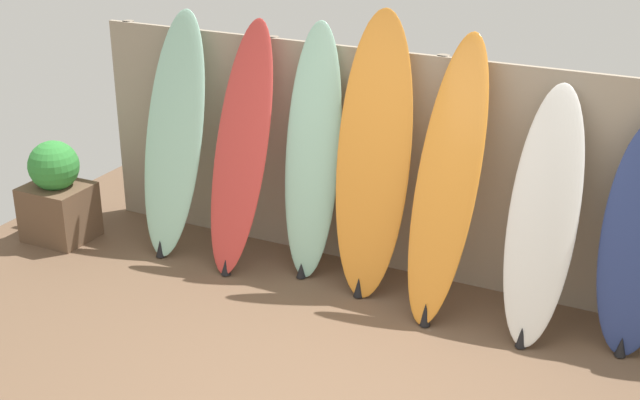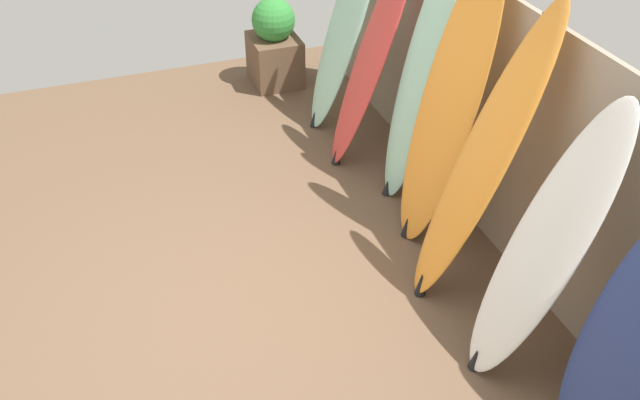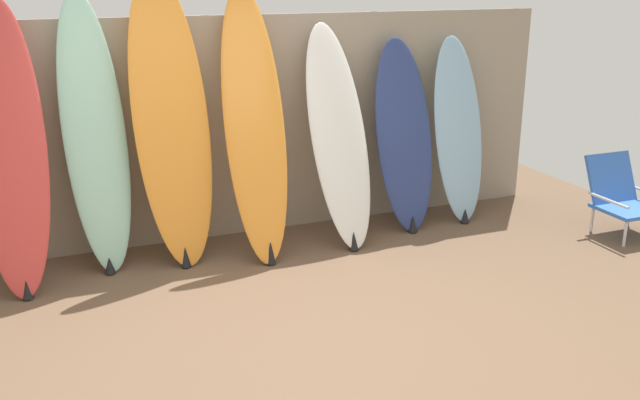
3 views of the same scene
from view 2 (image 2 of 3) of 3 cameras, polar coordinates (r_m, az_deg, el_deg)
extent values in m
plane|color=brown|center=(4.83, -6.58, -9.01)|extent=(7.68, 7.68, 0.00)
cube|color=gray|center=(4.95, 15.68, 4.31)|extent=(6.08, 0.04, 1.80)
cylinder|color=gray|center=(6.04, 8.56, 11.26)|extent=(0.10, 0.10, 1.80)
cylinder|color=gray|center=(4.97, 16.07, 4.39)|extent=(0.10, 0.10, 1.80)
ellipsoid|color=#9ED6BC|center=(6.41, 2.11, 14.11)|extent=(0.57, 0.74, 2.00)
cone|color=black|center=(6.72, -0.46, 6.52)|extent=(0.08, 0.08, 0.14)
ellipsoid|color=#D13D38|center=(5.84, 4.24, 11.66)|extent=(0.51, 0.73, 1.99)
cone|color=black|center=(6.17, 1.28, 3.50)|extent=(0.08, 0.08, 0.13)
ellipsoid|color=#9ED6BC|center=(5.43, 8.03, 9.56)|extent=(0.51, 0.56, 2.01)
cone|color=black|center=(5.82, 5.39, 1.04)|extent=(0.08, 0.08, 0.12)
ellipsoid|color=orange|center=(4.95, 10.21, 7.47)|extent=(0.63, 0.61, 2.15)
cone|color=black|center=(5.39, 6.94, -2.12)|extent=(0.08, 0.08, 0.16)
ellipsoid|color=orange|center=(4.50, 12.89, 3.11)|extent=(0.51, 0.82, 2.04)
cone|color=black|center=(4.91, 8.09, -6.63)|extent=(0.08, 0.08, 0.18)
ellipsoid|color=white|center=(4.14, 17.60, -3.57)|extent=(0.51, 0.78, 1.75)
cone|color=black|center=(4.52, 12.35, -12.27)|extent=(0.08, 0.08, 0.15)
ellipsoid|color=navy|center=(3.89, 23.68, -9.66)|extent=(0.52, 0.51, 1.61)
cube|color=brown|center=(7.48, -3.62, 11.12)|extent=(0.54, 0.48, 0.49)
sphere|color=#338838|center=(7.31, -3.75, 14.19)|extent=(0.44, 0.44, 0.44)
camera|label=1|loc=(3.74, -88.98, -0.80)|focal=50.00mm
camera|label=3|loc=(5.62, -51.24, 9.74)|focal=40.00mm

